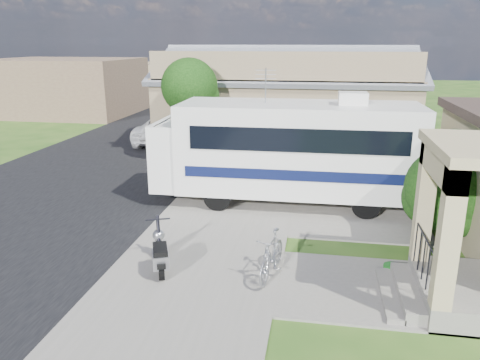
% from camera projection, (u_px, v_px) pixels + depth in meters
% --- Properties ---
extents(ground, '(120.00, 120.00, 0.00)m').
position_uv_depth(ground, '(243.00, 259.00, 11.65)').
color(ground, '#204713').
extents(street_slab, '(9.00, 80.00, 0.02)m').
position_uv_depth(street_slab, '(122.00, 155.00, 22.31)').
color(street_slab, black).
rests_on(street_slab, ground).
extents(sidewalk_slab, '(4.00, 80.00, 0.06)m').
position_uv_depth(sidewalk_slab, '(257.00, 160.00, 21.25)').
color(sidewalk_slab, slate).
rests_on(sidewalk_slab, ground).
extents(driveway_slab, '(7.00, 6.00, 0.05)m').
position_uv_depth(driveway_slab, '(309.00, 203.00, 15.65)').
color(driveway_slab, slate).
rests_on(driveway_slab, ground).
extents(walk_slab, '(4.00, 3.00, 0.05)m').
position_uv_depth(walk_slab, '(370.00, 288.00, 10.21)').
color(walk_slab, slate).
rests_on(walk_slab, ground).
extents(warehouse, '(12.50, 8.40, 5.04)m').
position_uv_depth(warehouse, '(287.00, 106.00, 24.28)').
color(warehouse, '#7F6A4F').
rests_on(warehouse, ground).
extents(distant_bldg_far, '(10.00, 8.00, 4.00)m').
position_uv_depth(distant_bldg_far, '(66.00, 87.00, 34.63)').
color(distant_bldg_far, brown).
rests_on(distant_bldg_far, ground).
extents(distant_bldg_near, '(8.00, 7.00, 3.20)m').
position_uv_depth(distant_bldg_near, '(149.00, 80.00, 45.76)').
color(distant_bldg_near, '#7F6A4F').
rests_on(distant_bldg_near, ground).
extents(street_tree_a, '(2.44, 2.40, 4.58)m').
position_uv_depth(street_tree_a, '(192.00, 89.00, 19.88)').
color(street_tree_a, black).
rests_on(street_tree_a, ground).
extents(street_tree_b, '(2.44, 2.40, 4.73)m').
position_uv_depth(street_tree_b, '(235.00, 72.00, 29.28)').
color(street_tree_b, black).
rests_on(street_tree_b, ground).
extents(street_tree_c, '(2.44, 2.40, 4.42)m').
position_uv_depth(street_tree_c, '(255.00, 68.00, 37.87)').
color(street_tree_c, black).
rests_on(street_tree_c, ground).
extents(motorhome, '(8.53, 2.88, 4.35)m').
position_uv_depth(motorhome, '(288.00, 148.00, 15.22)').
color(motorhome, silver).
rests_on(motorhome, ground).
extents(shrub, '(2.51, 2.39, 3.08)m').
position_uv_depth(shrub, '(452.00, 185.00, 12.30)').
color(shrub, black).
rests_on(shrub, ground).
extents(scooter, '(0.88, 1.61, 1.10)m').
position_uv_depth(scooter, '(160.00, 253.00, 10.85)').
color(scooter, black).
rests_on(scooter, ground).
extents(bicycle, '(0.80, 1.81, 1.05)m').
position_uv_depth(bicycle, '(272.00, 257.00, 10.55)').
color(bicycle, '#929298').
rests_on(bicycle, ground).
extents(pickup_truck, '(2.52, 5.34, 1.47)m').
position_uv_depth(pickup_truck, '(169.00, 129.00, 24.95)').
color(pickup_truck, white).
rests_on(pickup_truck, ground).
extents(van, '(3.37, 6.22, 1.71)m').
position_uv_depth(van, '(193.00, 110.00, 31.09)').
color(van, white).
rests_on(van, ground).
extents(garden_hose, '(0.35, 0.35, 0.16)m').
position_uv_depth(garden_hose, '(391.00, 269.00, 10.97)').
color(garden_hose, '#135F17').
rests_on(garden_hose, ground).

